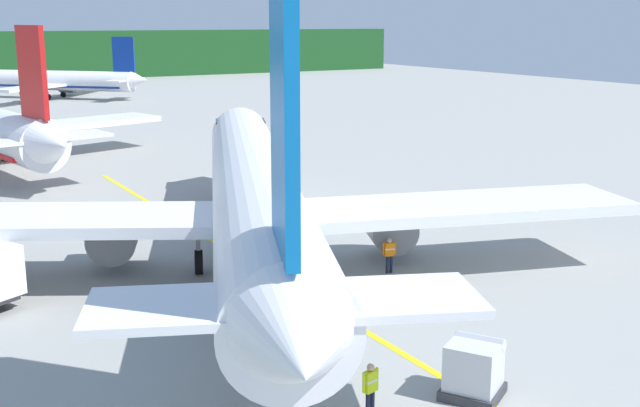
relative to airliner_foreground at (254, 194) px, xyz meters
The scene contains 7 objects.
airliner_foreground is the anchor object (origin of this frame).
airliner_far_taxiway 88.65m from the airliner_foreground, 83.71° to the left, with size 23.97×23.89×8.85m.
cargo_container_near 15.56m from the airliner_foreground, 90.28° to the right, with size 2.34×2.34×1.84m.
cargo_container_mid 8.52m from the airliner_foreground, 105.27° to the right, with size 1.77×1.77×1.94m.
crew_marshaller 6.70m from the airliner_foreground, 40.85° to the right, with size 0.61×0.35×1.62m.
crew_loader_left 15.55m from the airliner_foreground, 103.43° to the right, with size 0.61×0.33×1.68m.
apron_guide_line 5.61m from the airliner_foreground, 90.96° to the right, with size 0.30×60.00×0.01m, color yellow.
Camera 1 is at (-0.30, -9.94, 11.20)m, focal length 45.00 mm.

